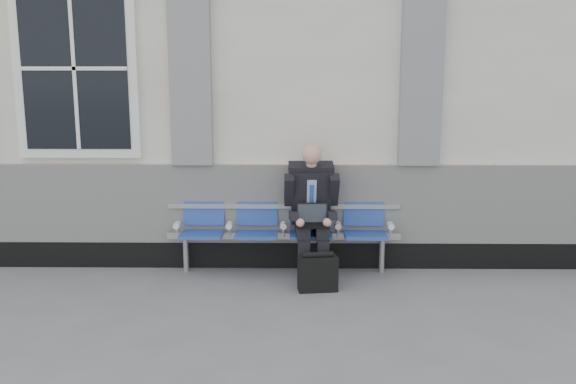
{
  "coord_description": "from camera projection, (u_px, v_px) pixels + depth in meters",
  "views": [
    {
      "loc": [
        2.75,
        -5.6,
        2.31
      ],
      "look_at": [
        2.67,
        0.9,
        1.0
      ],
      "focal_mm": 40.0,
      "sensor_mm": 36.0,
      "label": 1
    }
  ],
  "objects": [
    {
      "name": "bench",
      "position": [
        284.0,
        224.0,
        7.14
      ],
      "size": [
        2.6,
        0.47,
        0.91
      ],
      "color": "#9EA0A3",
      "rests_on": "ground"
    },
    {
      "name": "ground",
      "position": [
        2.0,
        315.0,
        5.98
      ],
      "size": [
        70.0,
        70.0,
        0.0
      ],
      "primitive_type": "plane",
      "color": "slate",
      "rests_on": "ground"
    },
    {
      "name": "station_building",
      "position": [
        98.0,
        69.0,
        8.95
      ],
      "size": [
        14.4,
        4.4,
        4.49
      ],
      "color": "white",
      "rests_on": "ground"
    },
    {
      "name": "briefcase",
      "position": [
        318.0,
        273.0,
        6.59
      ],
      "size": [
        0.42,
        0.22,
        0.41
      ],
      "color": "black",
      "rests_on": "ground"
    },
    {
      "name": "businessman",
      "position": [
        312.0,
        206.0,
        6.95
      ],
      "size": [
        0.6,
        0.81,
        1.46
      ],
      "color": "black",
      "rests_on": "ground"
    }
  ]
}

